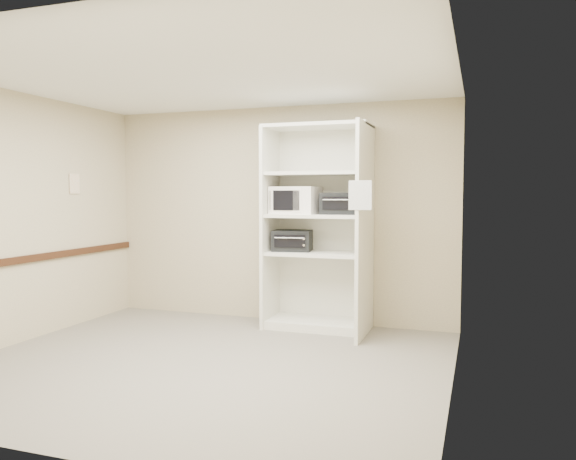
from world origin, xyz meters
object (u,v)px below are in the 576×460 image
(shelving_unit, at_px, (321,234))
(microwave, at_px, (296,200))
(toaster_oven_upper, at_px, (340,204))
(toaster_oven_lower, at_px, (292,241))

(shelving_unit, relative_size, microwave, 4.45)
(shelving_unit, height_order, toaster_oven_upper, shelving_unit)
(toaster_oven_lower, bearing_deg, toaster_oven_upper, -5.22)
(shelving_unit, xyz_separation_m, microwave, (-0.33, 0.03, 0.40))
(shelving_unit, distance_m, toaster_oven_upper, 0.42)
(microwave, height_order, toaster_oven_upper, microwave)
(toaster_oven_lower, bearing_deg, microwave, 12.92)
(shelving_unit, height_order, microwave, shelving_unit)
(shelving_unit, height_order, toaster_oven_lower, shelving_unit)
(microwave, xyz_separation_m, toaster_oven_upper, (0.54, 0.01, -0.04))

